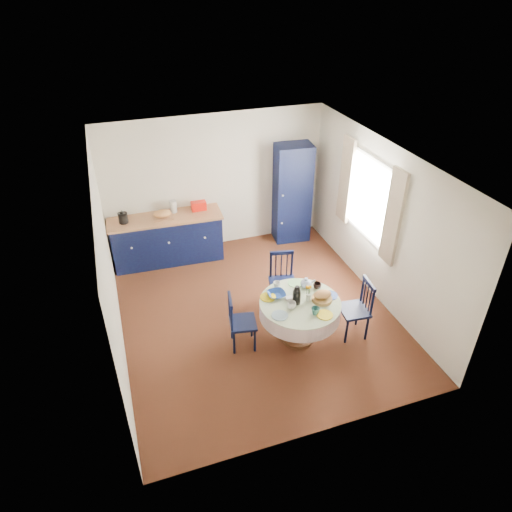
{
  "coord_description": "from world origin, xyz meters",
  "views": [
    {
      "loc": [
        -1.75,
        -5.18,
        4.59
      ],
      "look_at": [
        0.07,
        0.2,
        0.92
      ],
      "focal_mm": 32.0,
      "sensor_mm": 36.0,
      "label": 1
    }
  ],
  "objects_px": {
    "chair_right": "(357,308)",
    "chair_left": "(240,322)",
    "dining_table": "(300,308)",
    "mug_d": "(277,285)",
    "kitchen_counter": "(167,238)",
    "cobalt_bowl": "(276,294)",
    "mug_c": "(317,286)",
    "mug_b": "(315,311)",
    "mug_a": "(292,305)",
    "pantry_cabinet": "(292,194)",
    "chair_far": "(282,280)"
  },
  "relations": [
    {
      "from": "dining_table",
      "to": "mug_d",
      "type": "height_order",
      "value": "dining_table"
    },
    {
      "from": "dining_table",
      "to": "chair_left",
      "type": "xyz_separation_m",
      "value": [
        -0.83,
        0.15,
        -0.13
      ]
    },
    {
      "from": "chair_left",
      "to": "dining_table",
      "type": "bearing_deg",
      "value": -89.96
    },
    {
      "from": "kitchen_counter",
      "to": "mug_c",
      "type": "bearing_deg",
      "value": -52.12
    },
    {
      "from": "chair_right",
      "to": "mug_c",
      "type": "height_order",
      "value": "chair_right"
    },
    {
      "from": "mug_a",
      "to": "mug_b",
      "type": "bearing_deg",
      "value": -41.25
    },
    {
      "from": "chair_left",
      "to": "cobalt_bowl",
      "type": "bearing_deg",
      "value": -72.13
    },
    {
      "from": "chair_left",
      "to": "mug_c",
      "type": "distance_m",
      "value": 1.21
    },
    {
      "from": "chair_left",
      "to": "mug_d",
      "type": "xyz_separation_m",
      "value": [
        0.63,
        0.26,
        0.29
      ]
    },
    {
      "from": "mug_b",
      "to": "mug_d",
      "type": "height_order",
      "value": "mug_b"
    },
    {
      "from": "mug_c",
      "to": "mug_d",
      "type": "bearing_deg",
      "value": 159.12
    },
    {
      "from": "kitchen_counter",
      "to": "mug_b",
      "type": "relative_size",
      "value": 17.9
    },
    {
      "from": "mug_c",
      "to": "cobalt_bowl",
      "type": "bearing_deg",
      "value": 178.39
    },
    {
      "from": "chair_left",
      "to": "mug_a",
      "type": "height_order",
      "value": "chair_left"
    },
    {
      "from": "kitchen_counter",
      "to": "mug_d",
      "type": "xyz_separation_m",
      "value": [
        1.21,
        -2.28,
        0.27
      ]
    },
    {
      "from": "mug_c",
      "to": "cobalt_bowl",
      "type": "xyz_separation_m",
      "value": [
        -0.61,
        0.02,
        -0.01
      ]
    },
    {
      "from": "mug_a",
      "to": "cobalt_bowl",
      "type": "xyz_separation_m",
      "value": [
        -0.1,
        0.31,
        -0.02
      ]
    },
    {
      "from": "mug_d",
      "to": "chair_far",
      "type": "bearing_deg",
      "value": 58.21
    },
    {
      "from": "chair_left",
      "to": "cobalt_bowl",
      "type": "height_order",
      "value": "chair_left"
    },
    {
      "from": "mug_c",
      "to": "dining_table",
      "type": "bearing_deg",
      "value": -148.88
    },
    {
      "from": "dining_table",
      "to": "chair_left",
      "type": "distance_m",
      "value": 0.85
    },
    {
      "from": "pantry_cabinet",
      "to": "mug_d",
      "type": "height_order",
      "value": "pantry_cabinet"
    },
    {
      "from": "chair_right",
      "to": "mug_b",
      "type": "distance_m",
      "value": 0.8
    },
    {
      "from": "chair_right",
      "to": "mug_a",
      "type": "height_order",
      "value": "chair_right"
    },
    {
      "from": "mug_b",
      "to": "mug_d",
      "type": "bearing_deg",
      "value": 110.93
    },
    {
      "from": "pantry_cabinet",
      "to": "cobalt_bowl",
      "type": "distance_m",
      "value": 2.82
    },
    {
      "from": "mug_a",
      "to": "mug_c",
      "type": "bearing_deg",
      "value": 29.4
    },
    {
      "from": "dining_table",
      "to": "mug_d",
      "type": "xyz_separation_m",
      "value": [
        -0.2,
        0.41,
        0.16
      ]
    },
    {
      "from": "mug_b",
      "to": "mug_d",
      "type": "distance_m",
      "value": 0.76
    },
    {
      "from": "mug_a",
      "to": "mug_b",
      "type": "relative_size",
      "value": 1.08
    },
    {
      "from": "kitchen_counter",
      "to": "chair_far",
      "type": "relative_size",
      "value": 2.2
    },
    {
      "from": "chair_left",
      "to": "mug_a",
      "type": "distance_m",
      "value": 0.76
    },
    {
      "from": "chair_far",
      "to": "mug_a",
      "type": "xyz_separation_m",
      "value": [
        -0.23,
        -0.91,
        0.26
      ]
    },
    {
      "from": "dining_table",
      "to": "kitchen_counter",
      "type": "bearing_deg",
      "value": 117.6
    },
    {
      "from": "chair_left",
      "to": "mug_c",
      "type": "bearing_deg",
      "value": -77.05
    },
    {
      "from": "chair_right",
      "to": "cobalt_bowl",
      "type": "bearing_deg",
      "value": -102.93
    },
    {
      "from": "chair_right",
      "to": "cobalt_bowl",
      "type": "distance_m",
      "value": 1.17
    },
    {
      "from": "mug_c",
      "to": "mug_d",
      "type": "height_order",
      "value": "mug_d"
    },
    {
      "from": "cobalt_bowl",
      "to": "mug_a",
      "type": "bearing_deg",
      "value": -71.98
    },
    {
      "from": "chair_right",
      "to": "mug_a",
      "type": "xyz_separation_m",
      "value": [
        -0.99,
        0.06,
        0.27
      ]
    },
    {
      "from": "chair_right",
      "to": "cobalt_bowl",
      "type": "height_order",
      "value": "chair_right"
    },
    {
      "from": "mug_c",
      "to": "cobalt_bowl",
      "type": "relative_size",
      "value": 0.46
    },
    {
      "from": "chair_right",
      "to": "pantry_cabinet",
      "type": "bearing_deg",
      "value": -177.71
    },
    {
      "from": "kitchen_counter",
      "to": "cobalt_bowl",
      "type": "distance_m",
      "value": 2.73
    },
    {
      "from": "kitchen_counter",
      "to": "cobalt_bowl",
      "type": "bearing_deg",
      "value": -62.54
    },
    {
      "from": "kitchen_counter",
      "to": "pantry_cabinet",
      "type": "relative_size",
      "value": 1.05
    },
    {
      "from": "kitchen_counter",
      "to": "mug_a",
      "type": "relative_size",
      "value": 16.59
    },
    {
      "from": "chair_right",
      "to": "mug_b",
      "type": "relative_size",
      "value": 8.12
    },
    {
      "from": "cobalt_bowl",
      "to": "chair_left",
      "type": "bearing_deg",
      "value": -172.18
    },
    {
      "from": "chair_right",
      "to": "chair_left",
      "type": "bearing_deg",
      "value": -94.24
    }
  ]
}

